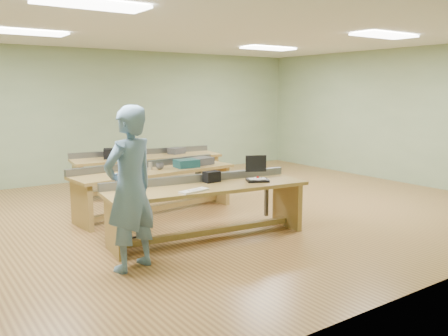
{
  "coord_description": "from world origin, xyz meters",
  "views": [
    {
      "loc": [
        -4.36,
        -6.67,
        2.05
      ],
      "look_at": [
        -0.14,
        -0.6,
        0.85
      ],
      "focal_mm": 38.0,
      "sensor_mm": 36.0,
      "label": 1
    }
  ],
  "objects_px": {
    "person": "(130,189)",
    "drinks_can": "(150,166)",
    "mug": "(160,166)",
    "workbench_front": "(207,199)",
    "task_chair": "(130,219)",
    "parts_bin_grey": "(200,161)",
    "workbench_mid": "(155,181)",
    "parts_bin_teal": "(187,163)",
    "laptop_base": "(257,180)",
    "workbench_back": "(147,166)",
    "camera_bag": "(212,177)"
  },
  "relations": [
    {
      "from": "workbench_back",
      "to": "task_chair",
      "type": "bearing_deg",
      "value": -113.09
    },
    {
      "from": "workbench_front",
      "to": "person",
      "type": "height_order",
      "value": "person"
    },
    {
      "from": "workbench_back",
      "to": "parts_bin_teal",
      "type": "xyz_separation_m",
      "value": [
        -0.05,
        -1.67,
        0.26
      ]
    },
    {
      "from": "workbench_back",
      "to": "task_chair",
      "type": "relative_size",
      "value": 3.66
    },
    {
      "from": "parts_bin_teal",
      "to": "workbench_back",
      "type": "bearing_deg",
      "value": 88.14
    },
    {
      "from": "parts_bin_grey",
      "to": "camera_bag",
      "type": "bearing_deg",
      "value": -115.78
    },
    {
      "from": "workbench_mid",
      "to": "workbench_back",
      "type": "bearing_deg",
      "value": 63.3
    },
    {
      "from": "workbench_back",
      "to": "drinks_can",
      "type": "xyz_separation_m",
      "value": [
        -0.68,
        -1.54,
        0.25
      ]
    },
    {
      "from": "parts_bin_teal",
      "to": "parts_bin_grey",
      "type": "xyz_separation_m",
      "value": [
        0.33,
        0.11,
        -0.0
      ]
    },
    {
      "from": "workbench_mid",
      "to": "person",
      "type": "relative_size",
      "value": 1.51
    },
    {
      "from": "workbench_mid",
      "to": "parts_bin_grey",
      "type": "height_order",
      "value": "parts_bin_grey"
    },
    {
      "from": "person",
      "to": "mug",
      "type": "bearing_deg",
      "value": -143.53
    },
    {
      "from": "workbench_front",
      "to": "workbench_back",
      "type": "xyz_separation_m",
      "value": [
        0.63,
        3.23,
        0.0
      ]
    },
    {
      "from": "parts_bin_grey",
      "to": "drinks_can",
      "type": "xyz_separation_m",
      "value": [
        -0.96,
        0.01,
        -0.0
      ]
    },
    {
      "from": "workbench_front",
      "to": "mug",
      "type": "relative_size",
      "value": 22.35
    },
    {
      "from": "workbench_front",
      "to": "camera_bag",
      "type": "height_order",
      "value": "camera_bag"
    },
    {
      "from": "person",
      "to": "drinks_can",
      "type": "xyz_separation_m",
      "value": [
        1.31,
        2.17,
        -0.14
      ]
    },
    {
      "from": "laptop_base",
      "to": "parts_bin_grey",
      "type": "xyz_separation_m",
      "value": [
        0.14,
        1.82,
        0.05
      ]
    },
    {
      "from": "laptop_base",
      "to": "task_chair",
      "type": "distance_m",
      "value": 1.9
    },
    {
      "from": "drinks_can",
      "to": "person",
      "type": "bearing_deg",
      "value": -121.13
    },
    {
      "from": "mug",
      "to": "camera_bag",
      "type": "bearing_deg",
      "value": -86.18
    },
    {
      "from": "drinks_can",
      "to": "laptop_base",
      "type": "bearing_deg",
      "value": -65.78
    },
    {
      "from": "workbench_back",
      "to": "parts_bin_grey",
      "type": "height_order",
      "value": "parts_bin_grey"
    },
    {
      "from": "workbench_front",
      "to": "drinks_can",
      "type": "xyz_separation_m",
      "value": [
        -0.05,
        1.68,
        0.26
      ]
    },
    {
      "from": "parts_bin_grey",
      "to": "task_chair",
      "type": "bearing_deg",
      "value": -148.17
    },
    {
      "from": "workbench_back",
      "to": "person",
      "type": "bearing_deg",
      "value": -111.06
    },
    {
      "from": "workbench_front",
      "to": "laptop_base",
      "type": "relative_size",
      "value": 9.46
    },
    {
      "from": "parts_bin_teal",
      "to": "parts_bin_grey",
      "type": "bearing_deg",
      "value": 18.16
    },
    {
      "from": "parts_bin_grey",
      "to": "laptop_base",
      "type": "bearing_deg",
      "value": -94.31
    },
    {
      "from": "parts_bin_grey",
      "to": "mug",
      "type": "relative_size",
      "value": 3.53
    },
    {
      "from": "parts_bin_grey",
      "to": "workbench_front",
      "type": "bearing_deg",
      "value": -118.67
    },
    {
      "from": "workbench_mid",
      "to": "mug",
      "type": "xyz_separation_m",
      "value": [
        0.09,
        -0.03,
        0.25
      ]
    },
    {
      "from": "person",
      "to": "laptop_base",
      "type": "height_order",
      "value": "person"
    },
    {
      "from": "camera_bag",
      "to": "mug",
      "type": "xyz_separation_m",
      "value": [
        -0.1,
        1.43,
        -0.03
      ]
    },
    {
      "from": "parts_bin_grey",
      "to": "workbench_mid",
      "type": "bearing_deg",
      "value": -179.14
    },
    {
      "from": "task_chair",
      "to": "workbench_front",
      "type": "bearing_deg",
      "value": -3.63
    },
    {
      "from": "workbench_mid",
      "to": "workbench_back",
      "type": "xyz_separation_m",
      "value": [
        0.62,
        1.57,
        0.0
      ]
    },
    {
      "from": "mug",
      "to": "workbench_front",
      "type": "bearing_deg",
      "value": -93.54
    },
    {
      "from": "parts_bin_grey",
      "to": "drinks_can",
      "type": "bearing_deg",
      "value": 179.14
    },
    {
      "from": "person",
      "to": "laptop_base",
      "type": "relative_size",
      "value": 6.12
    },
    {
      "from": "workbench_mid",
      "to": "drinks_can",
      "type": "bearing_deg",
      "value": 150.3
    },
    {
      "from": "workbench_front",
      "to": "parts_bin_grey",
      "type": "height_order",
      "value": "parts_bin_grey"
    },
    {
      "from": "laptop_base",
      "to": "parts_bin_teal",
      "type": "bearing_deg",
      "value": 123.41
    },
    {
      "from": "mug",
      "to": "workbench_back",
      "type": "bearing_deg",
      "value": 71.59
    },
    {
      "from": "person",
      "to": "task_chair",
      "type": "distance_m",
      "value": 1.26
    },
    {
      "from": "workbench_front",
      "to": "person",
      "type": "distance_m",
      "value": 1.5
    },
    {
      "from": "parts_bin_teal",
      "to": "mug",
      "type": "distance_m",
      "value": 0.48
    },
    {
      "from": "workbench_mid",
      "to": "task_chair",
      "type": "relative_size",
      "value": 3.46
    },
    {
      "from": "camera_bag",
      "to": "mug",
      "type": "height_order",
      "value": "camera_bag"
    },
    {
      "from": "person",
      "to": "drinks_can",
      "type": "relative_size",
      "value": 15.12
    }
  ]
}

